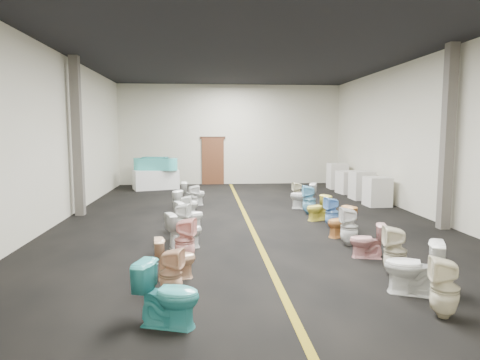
% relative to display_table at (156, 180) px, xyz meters
% --- Properties ---
extents(floor, '(16.00, 16.00, 0.00)m').
position_rel_display_table_xyz_m(floor, '(3.21, -6.48, -0.40)').
color(floor, black).
rests_on(floor, ground).
extents(ceiling, '(16.00, 16.00, 0.00)m').
position_rel_display_table_xyz_m(ceiling, '(3.21, -6.48, 4.10)').
color(ceiling, black).
rests_on(ceiling, ground).
extents(wall_back, '(10.00, 0.00, 10.00)m').
position_rel_display_table_xyz_m(wall_back, '(3.21, 1.52, 1.85)').
color(wall_back, beige).
rests_on(wall_back, ground).
extents(wall_front, '(10.00, 0.00, 10.00)m').
position_rel_display_table_xyz_m(wall_front, '(3.21, -14.48, 1.85)').
color(wall_front, beige).
rests_on(wall_front, ground).
extents(wall_left, '(0.00, 16.00, 16.00)m').
position_rel_display_table_xyz_m(wall_left, '(-1.79, -6.48, 1.85)').
color(wall_left, beige).
rests_on(wall_left, ground).
extents(wall_right, '(0.00, 16.00, 16.00)m').
position_rel_display_table_xyz_m(wall_right, '(8.21, -6.48, 1.85)').
color(wall_right, beige).
rests_on(wall_right, ground).
extents(aisle_stripe, '(0.12, 15.60, 0.01)m').
position_rel_display_table_xyz_m(aisle_stripe, '(3.21, -6.48, -0.40)').
color(aisle_stripe, olive).
rests_on(aisle_stripe, floor).
extents(back_door, '(1.00, 0.10, 2.10)m').
position_rel_display_table_xyz_m(back_door, '(2.41, 1.46, 0.65)').
color(back_door, '#562D19').
rests_on(back_door, floor).
extents(door_frame, '(1.15, 0.08, 0.10)m').
position_rel_display_table_xyz_m(door_frame, '(2.41, 1.47, 1.72)').
color(door_frame, '#331C11').
rests_on(door_frame, back_door).
extents(column_left, '(0.25, 0.25, 4.50)m').
position_rel_display_table_xyz_m(column_left, '(-1.54, -5.48, 1.85)').
color(column_left, '#59544C').
rests_on(column_left, floor).
extents(column_right, '(0.25, 0.25, 4.50)m').
position_rel_display_table_xyz_m(column_right, '(7.96, -7.98, 1.85)').
color(column_right, '#59544C').
rests_on(column_right, floor).
extents(display_table, '(1.99, 1.42, 0.80)m').
position_rel_display_table_xyz_m(display_table, '(0.00, 0.00, 0.00)').
color(display_table, white).
rests_on(display_table, floor).
extents(bathtub, '(1.83, 0.91, 0.55)m').
position_rel_display_table_xyz_m(bathtub, '(-0.00, 0.00, 0.67)').
color(bathtub, '#45C9C5').
rests_on(bathtub, display_table).
extents(appliance_crate_a, '(0.76, 0.76, 0.94)m').
position_rel_display_table_xyz_m(appliance_crate_a, '(7.61, -4.69, 0.07)').
color(appliance_crate_a, silver).
rests_on(appliance_crate_a, floor).
extents(appliance_crate_b, '(0.77, 0.77, 1.01)m').
position_rel_display_table_xyz_m(appliance_crate_b, '(7.61, -3.31, 0.10)').
color(appliance_crate_b, beige).
rests_on(appliance_crate_b, floor).
extents(appliance_crate_c, '(0.86, 0.86, 0.87)m').
position_rel_display_table_xyz_m(appliance_crate_c, '(7.61, -1.87, 0.03)').
color(appliance_crate_c, silver).
rests_on(appliance_crate_c, floor).
extents(appliance_crate_d, '(0.76, 0.76, 1.06)m').
position_rel_display_table_xyz_m(appliance_crate_d, '(7.61, -0.46, 0.13)').
color(appliance_crate_d, silver).
rests_on(appliance_crate_d, floor).
extents(toilet_left_0, '(0.89, 0.67, 0.81)m').
position_rel_display_table_xyz_m(toilet_left_0, '(1.61, -12.84, 0.01)').
color(toilet_left_0, teal).
rests_on(toilet_left_0, floor).
extents(toilet_left_1, '(0.41, 0.40, 0.73)m').
position_rel_display_table_xyz_m(toilet_left_1, '(1.58, -11.94, -0.03)').
color(toilet_left_1, '#E0AE89').
rests_on(toilet_left_1, floor).
extents(toilet_left_2, '(0.70, 0.45, 0.68)m').
position_rel_display_table_xyz_m(toilet_left_2, '(1.57, -11.09, -0.06)').
color(toilet_left_2, '#DEAA81').
rests_on(toilet_left_2, floor).
extents(toilet_left_3, '(0.46, 0.45, 0.83)m').
position_rel_display_table_xyz_m(toilet_left_3, '(1.69, -10.23, 0.01)').
color(toilet_left_3, '#EEA79F').
rests_on(toilet_left_3, floor).
extents(toilet_left_4, '(0.84, 0.65, 0.75)m').
position_rel_display_table_xyz_m(toilet_left_4, '(1.64, -9.28, -0.02)').
color(toilet_left_4, white).
rests_on(toilet_left_4, floor).
extents(toilet_left_5, '(0.44, 0.44, 0.79)m').
position_rel_display_table_xyz_m(toilet_left_5, '(1.54, -8.43, -0.00)').
color(toilet_left_5, white).
rests_on(toilet_left_5, floor).
extents(toilet_left_6, '(0.80, 0.63, 0.71)m').
position_rel_display_table_xyz_m(toilet_left_6, '(1.68, -7.58, -0.04)').
color(toilet_left_6, white).
rests_on(toilet_left_6, floor).
extents(toilet_left_7, '(0.35, 0.35, 0.71)m').
position_rel_display_table_xyz_m(toilet_left_7, '(1.53, -6.71, -0.04)').
color(toilet_left_7, white).
rests_on(toilet_left_7, floor).
extents(toilet_left_8, '(0.80, 0.66, 0.71)m').
position_rel_display_table_xyz_m(toilet_left_8, '(1.52, -5.80, -0.04)').
color(toilet_left_8, white).
rests_on(toilet_left_8, floor).
extents(toilet_left_9, '(0.42, 0.41, 0.77)m').
position_rel_display_table_xyz_m(toilet_left_9, '(1.69, -4.96, -0.01)').
color(toilet_left_9, silver).
rests_on(toilet_left_9, floor).
extents(toilet_left_10, '(0.75, 0.43, 0.77)m').
position_rel_display_table_xyz_m(toilet_left_10, '(1.67, -4.05, -0.01)').
color(toilet_left_10, white).
rests_on(toilet_left_10, floor).
extents(toilet_right_0, '(0.45, 0.45, 0.80)m').
position_rel_display_table_xyz_m(toilet_right_0, '(5.15, -12.89, -0.00)').
color(toilet_right_0, beige).
rests_on(toilet_right_0, floor).
extents(toilet_right_1, '(0.93, 0.75, 0.83)m').
position_rel_display_table_xyz_m(toilet_right_1, '(5.13, -12.07, 0.01)').
color(toilet_right_1, white).
rests_on(toilet_right_1, floor).
extents(toilet_right_2, '(0.46, 0.45, 0.84)m').
position_rel_display_table_xyz_m(toilet_right_2, '(5.23, -11.26, 0.02)').
color(toilet_right_2, beige).
rests_on(toilet_right_2, floor).
extents(toilet_right_3, '(0.72, 0.52, 0.67)m').
position_rel_display_table_xyz_m(toilet_right_3, '(5.15, -10.23, -0.07)').
color(toilet_right_3, '#D79493').
rests_on(toilet_right_3, floor).
extents(toilet_right_4, '(0.40, 0.39, 0.81)m').
position_rel_display_table_xyz_m(toilet_right_4, '(5.10, -9.35, 0.01)').
color(toilet_right_4, silver).
rests_on(toilet_right_4, floor).
extents(toilet_right_5, '(0.78, 0.64, 0.69)m').
position_rel_display_table_xyz_m(toilet_right_5, '(5.15, -8.59, -0.05)').
color(toilet_right_5, '#CA813E').
rests_on(toilet_right_5, floor).
extents(toilet_right_6, '(0.40, 0.40, 0.77)m').
position_rel_display_table_xyz_m(toilet_right_6, '(5.24, -7.65, -0.01)').
color(toilet_right_6, '#71ACEC').
rests_on(toilet_right_6, floor).
extents(toilet_right_7, '(0.76, 0.60, 0.68)m').
position_rel_display_table_xyz_m(toilet_right_7, '(5.11, -6.76, -0.06)').
color(toilet_right_7, '#EEDD4B').
rests_on(toilet_right_7, floor).
extents(toilet_right_8, '(0.43, 0.43, 0.85)m').
position_rel_display_table_xyz_m(toilet_right_8, '(5.08, -5.90, 0.03)').
color(toilet_right_8, '#79C2E4').
rests_on(toilet_right_8, floor).
extents(toilet_right_9, '(0.91, 0.72, 0.82)m').
position_rel_display_table_xyz_m(toilet_right_9, '(5.10, -5.00, 0.01)').
color(toilet_right_9, silver).
rests_on(toilet_right_9, floor).
extents(toilet_right_10, '(0.36, 0.36, 0.72)m').
position_rel_display_table_xyz_m(toilet_right_10, '(5.14, -4.05, -0.04)').
color(toilet_right_10, beige).
rests_on(toilet_right_10, floor).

